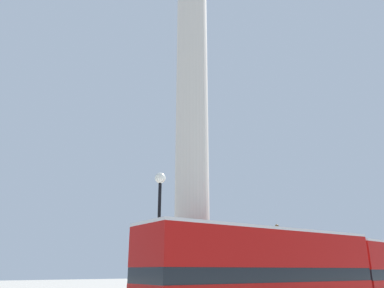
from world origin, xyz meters
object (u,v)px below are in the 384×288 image
Objects in this scene: bus_a at (265,277)px; equestrian_statue at (281,285)px; street_lamp at (159,235)px; monument_column at (192,148)px.

equestrian_statue is (9.99, 6.98, -0.72)m from bus_a.
street_lamp is (-13.73, -4.52, 2.39)m from equestrian_statue.
monument_column reaches higher than equestrian_statue.
monument_column is at bearing 27.61° from street_lamp.
street_lamp is (-3.74, 2.46, 1.68)m from bus_a.
street_lamp reaches higher than bus_a.
monument_column is 7.78m from bus_a.
monument_column is 4.14× the size of equestrian_statue.
bus_a is 4.78m from street_lamp.
monument_column reaches higher than street_lamp.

